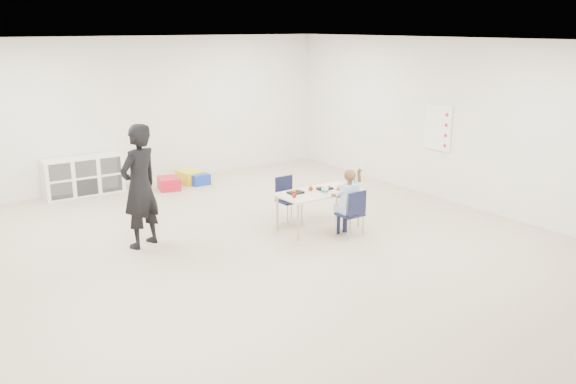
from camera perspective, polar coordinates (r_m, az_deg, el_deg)
room at (r=8.04m, az=-2.17°, el=3.91°), size 9.00×9.02×2.80m
table at (r=9.22m, az=2.87°, el=-1.66°), size 1.30×0.67×0.59m
chair_near at (r=8.91m, az=5.81°, el=-1.98°), size 0.35×0.33×0.71m
chair_far at (r=9.53m, az=0.14°, el=-0.73°), size 0.35×0.33×0.71m
child at (r=8.85m, az=5.85°, el=-0.72°), size 0.48×0.48×1.11m
lunch_tray_near at (r=9.24m, az=3.46°, el=0.33°), size 0.22×0.17×0.03m
lunch_tray_far at (r=9.01m, az=0.72°, el=-0.04°), size 0.22×0.17×0.03m
milk_carton at (r=9.05m, az=3.47°, el=0.24°), size 0.07×0.07×0.10m
bread_roll at (r=9.23m, az=4.84°, el=0.42°), size 0.09×0.09×0.07m
apple_near at (r=9.14m, az=2.14°, el=0.32°), size 0.07×0.07×0.07m
apple_far at (r=8.78m, az=0.59°, el=-0.30°), size 0.07×0.07×0.07m
cubby_shelf at (r=11.66m, az=-18.60°, el=1.44°), size 1.40×0.40×0.70m
rules_poster at (r=11.09m, az=13.83°, el=5.87°), size 0.02×0.60×0.80m
adult at (r=8.58m, az=-13.71°, el=0.53°), size 0.75×0.64×1.73m
bin_red at (r=11.67m, az=-11.08°, el=0.80°), size 0.46×0.54×0.23m
bin_yellow at (r=12.10m, az=-9.14°, el=1.42°), size 0.42×0.52×0.24m
bin_blue at (r=11.99m, az=-8.41°, el=1.26°), size 0.34×0.44×0.21m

